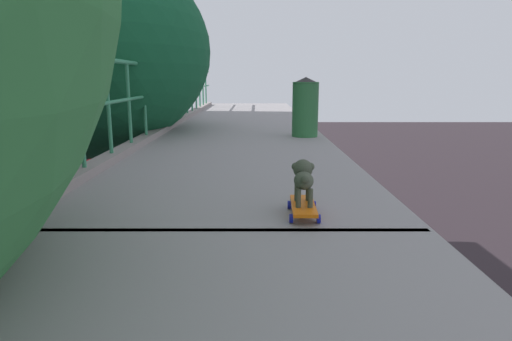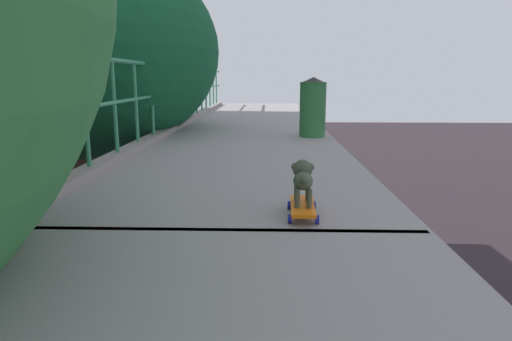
{
  "view_description": "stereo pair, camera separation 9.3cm",
  "coord_description": "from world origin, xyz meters",
  "px_view_note": "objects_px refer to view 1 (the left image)",
  "views": [
    {
      "loc": [
        1.45,
        -1.31,
        6.19
      ],
      "look_at": [
        1.44,
        2.13,
        5.45
      ],
      "focal_mm": 30.55,
      "sensor_mm": 36.0,
      "label": 1
    },
    {
      "loc": [
        1.54,
        -1.31,
        6.19
      ],
      "look_at": [
        1.44,
        2.13,
        5.45
      ],
      "focal_mm": 30.55,
      "sensor_mm": 36.0,
      "label": 2
    }
  ],
  "objects_px": {
    "toy_skateboard": "(304,207)",
    "small_dog": "(304,177)",
    "city_bus": "(70,159)",
    "litter_bin": "(306,106)",
    "car_grey_fifth": "(67,242)"
  },
  "relations": [
    {
      "from": "car_grey_fifth",
      "to": "toy_skateboard",
      "type": "distance_m",
      "value": 13.87
    },
    {
      "from": "city_bus",
      "to": "litter_bin",
      "type": "height_order",
      "value": "litter_bin"
    },
    {
      "from": "city_bus",
      "to": "toy_skateboard",
      "type": "relative_size",
      "value": 21.63
    },
    {
      "from": "car_grey_fifth",
      "to": "litter_bin",
      "type": "height_order",
      "value": "litter_bin"
    },
    {
      "from": "city_bus",
      "to": "litter_bin",
      "type": "relative_size",
      "value": 11.18
    },
    {
      "from": "car_grey_fifth",
      "to": "toy_skateboard",
      "type": "xyz_separation_m",
      "value": [
        6.88,
        -11.11,
        4.64
      ]
    },
    {
      "from": "car_grey_fifth",
      "to": "litter_bin",
      "type": "relative_size",
      "value": 4.46
    },
    {
      "from": "city_bus",
      "to": "small_dog",
      "type": "bearing_deg",
      "value": -62.69
    },
    {
      "from": "small_dog",
      "to": "litter_bin",
      "type": "distance_m",
      "value": 4.23
    },
    {
      "from": "toy_skateboard",
      "to": "litter_bin",
      "type": "bearing_deg",
      "value": 83.61
    },
    {
      "from": "small_dog",
      "to": "litter_bin",
      "type": "relative_size",
      "value": 0.36
    },
    {
      "from": "car_grey_fifth",
      "to": "city_bus",
      "type": "relative_size",
      "value": 0.4
    },
    {
      "from": "toy_skateboard",
      "to": "car_grey_fifth",
      "type": "bearing_deg",
      "value": 121.75
    },
    {
      "from": "city_bus",
      "to": "toy_skateboard",
      "type": "bearing_deg",
      "value": -62.74
    },
    {
      "from": "toy_skateboard",
      "to": "small_dog",
      "type": "xyz_separation_m",
      "value": [
        0.0,
        0.04,
        0.21
      ]
    }
  ]
}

